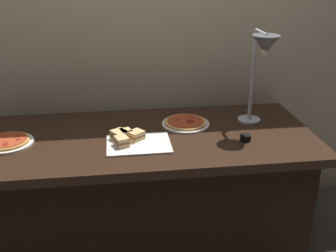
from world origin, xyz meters
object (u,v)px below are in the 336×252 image
sandwich_platter (132,140)px  sauce_cup_near (245,137)px  heat_lamp (263,55)px  pizza_plate_center (7,142)px  pizza_plate_front (186,123)px

sandwich_platter → sauce_cup_near: sandwich_platter is taller
sauce_cup_near → sandwich_platter: bearing=175.7°
heat_lamp → sauce_cup_near: bearing=-126.3°
pizza_plate_center → sandwich_platter: bearing=-7.0°
heat_lamp → sandwich_platter: bearing=-171.7°
heat_lamp → pizza_plate_front: (-0.40, 0.11, -0.43)m
pizza_plate_center → heat_lamp: bearing=1.0°
heat_lamp → pizza_plate_center: (-1.40, -0.03, -0.43)m
sandwich_platter → sauce_cup_near: size_ratio=5.69×
heat_lamp → sauce_cup_near: 0.46m
sandwich_platter → sauce_cup_near: bearing=-4.3°
heat_lamp → sauce_cup_near: (-0.11, -0.15, -0.42)m
heat_lamp → pizza_plate_front: heat_lamp is taller
pizza_plate_front → sandwich_platter: size_ratio=0.84×
pizza_plate_front → sandwich_platter: 0.40m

